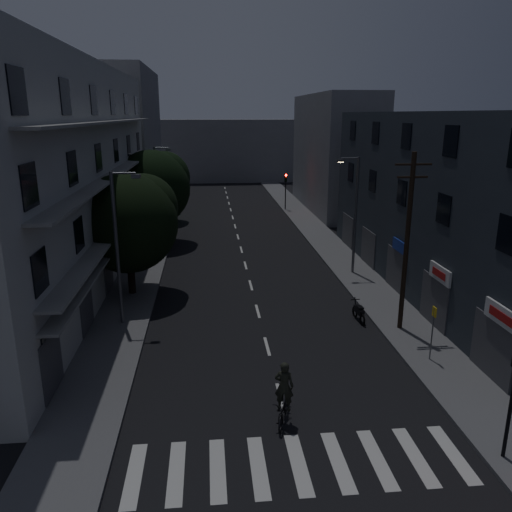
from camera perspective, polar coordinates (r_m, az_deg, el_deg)
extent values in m
plane|color=black|center=(41.92, -1.74, 0.91)|extent=(160.00, 160.00, 0.00)
cube|color=#565659|center=(42.09, -11.98, 0.73)|extent=(3.00, 90.00, 0.15)
cube|color=#565659|center=(43.04, 8.27, 1.25)|extent=(3.00, 90.00, 0.15)
cube|color=beige|center=(17.42, -13.74, -23.13)|extent=(0.50, 3.00, 0.01)
cube|color=beige|center=(17.28, -9.10, -23.20)|extent=(0.50, 3.00, 0.01)
cube|color=beige|center=(17.24, -4.41, -23.13)|extent=(0.50, 3.00, 0.01)
cube|color=beige|center=(17.30, 0.27, -22.93)|extent=(0.50, 3.00, 0.01)
cube|color=beige|center=(17.45, 4.88, -22.59)|extent=(0.50, 3.00, 0.01)
cube|color=beige|center=(17.70, 9.35, -22.14)|extent=(0.50, 3.00, 0.01)
cube|color=beige|center=(18.04, 13.65, -21.58)|extent=(0.50, 3.00, 0.01)
cube|color=beige|center=(18.46, 17.73, -20.95)|extent=(0.50, 3.00, 0.01)
cube|color=beige|center=(18.96, 21.58, -20.25)|extent=(0.50, 3.00, 0.01)
cube|color=beige|center=(20.68, 2.82, -15.74)|extent=(0.15, 2.00, 0.01)
cube|color=beige|center=(24.59, 1.27, -10.27)|extent=(0.15, 2.00, 0.01)
cube|color=beige|center=(28.67, 0.20, -6.31)|extent=(0.15, 2.00, 0.01)
cube|color=beige|center=(32.86, -0.60, -3.36)|extent=(0.15, 2.00, 0.01)
cube|color=beige|center=(37.12, -1.21, -1.07)|extent=(0.15, 2.00, 0.01)
cube|color=beige|center=(41.44, -1.69, 0.74)|extent=(0.15, 2.00, 0.01)
cube|color=beige|center=(45.78, -2.08, 2.21)|extent=(0.15, 2.00, 0.01)
cube|color=beige|center=(50.16, -2.41, 3.42)|extent=(0.15, 2.00, 0.01)
cube|color=beige|center=(54.56, -2.68, 4.44)|extent=(0.15, 2.00, 0.01)
cube|color=beige|center=(58.97, -2.91, 5.30)|extent=(0.15, 2.00, 0.01)
cube|color=beige|center=(63.39, -3.11, 6.05)|extent=(0.15, 2.00, 0.01)
cube|color=beige|center=(67.83, -3.29, 6.70)|extent=(0.15, 2.00, 0.01)
cube|color=beige|center=(72.27, -3.44, 7.27)|extent=(0.15, 2.00, 0.01)
cube|color=beige|center=(76.72, -3.58, 7.77)|extent=(0.15, 2.00, 0.01)
cube|color=#B2B2AD|center=(34.88, -21.30, 8.51)|extent=(6.00, 36.00, 14.00)
cube|color=black|center=(21.37, -22.50, -9.87)|extent=(0.06, 1.60, 1.60)
cube|color=black|center=(26.71, -18.94, -4.34)|extent=(0.06, 1.60, 1.60)
cube|color=black|center=(32.28, -16.62, -0.68)|extent=(0.06, 1.60, 1.60)
cube|color=black|center=(37.98, -14.99, 1.89)|extent=(0.06, 1.60, 1.60)
cube|color=black|center=(43.77, -13.78, 3.79)|extent=(0.06, 1.60, 1.60)
cube|color=black|center=(49.60, -12.86, 5.24)|extent=(0.06, 1.60, 1.60)
cube|color=black|center=(20.25, -23.46, -1.65)|extent=(0.06, 1.60, 1.60)
cube|color=black|center=(25.82, -19.57, 2.34)|extent=(0.06, 1.60, 1.60)
cube|color=black|center=(31.55, -17.07, 4.90)|extent=(0.06, 1.60, 1.60)
cube|color=black|center=(37.37, -15.34, 6.66)|extent=(0.06, 1.60, 1.60)
cube|color=black|center=(43.23, -14.06, 7.94)|extent=(0.06, 1.60, 1.60)
cube|color=black|center=(49.13, -13.09, 8.91)|extent=(0.06, 1.60, 1.60)
cube|color=black|center=(19.60, -24.49, 7.31)|extent=(0.06, 1.60, 1.60)
cube|color=black|center=(25.31, -20.25, 9.39)|extent=(0.06, 1.60, 1.60)
cube|color=black|center=(31.14, -17.56, 10.68)|extent=(0.06, 1.60, 1.60)
cube|color=black|center=(37.02, -15.70, 11.55)|extent=(0.06, 1.60, 1.60)
cube|color=black|center=(42.93, -14.35, 12.17)|extent=(0.06, 1.60, 1.60)
cube|color=black|center=(48.87, -13.33, 12.63)|extent=(0.06, 1.60, 1.60)
cube|color=black|center=(19.46, -25.60, 16.64)|extent=(0.06, 1.60, 1.60)
cube|color=black|center=(25.21, -20.97, 16.62)|extent=(0.06, 1.60, 1.60)
cube|color=black|center=(31.05, -18.07, 16.56)|extent=(0.06, 1.60, 1.60)
cube|color=black|center=(36.94, -16.09, 16.49)|extent=(0.06, 1.60, 1.60)
cube|color=black|center=(42.87, -14.66, 16.43)|extent=(0.06, 1.60, 1.60)
cube|color=black|center=(48.81, -13.57, 16.38)|extent=(0.06, 1.60, 1.60)
cube|color=gray|center=(34.59, -15.20, 3.93)|extent=(1.00, 32.40, 0.12)
cube|color=gray|center=(34.10, -15.59, 9.20)|extent=(1.00, 32.40, 0.12)
cube|color=gray|center=(33.90, -16.00, 14.57)|extent=(1.00, 32.40, 0.12)
cube|color=gray|center=(34.79, -15.25, 2.48)|extent=(0.80, 32.40, 0.12)
cube|color=#424247|center=(21.62, -22.31, -11.31)|extent=(0.06, 2.40, 2.40)
cube|color=#424247|center=(26.91, -18.80, -5.54)|extent=(0.06, 2.40, 2.40)
cube|color=#424247|center=(32.45, -16.52, -1.70)|extent=(0.06, 2.40, 2.40)
cube|color=#424247|center=(38.13, -14.91, 1.02)|extent=(0.06, 2.40, 2.40)
cube|color=#424247|center=(43.89, -13.72, 3.03)|extent=(0.06, 2.40, 2.40)
cube|color=#424247|center=(49.71, -12.80, 4.57)|extent=(0.06, 2.40, 2.40)
cube|color=#282F37|center=(33.30, 20.76, 5.64)|extent=(6.00, 28.00, 11.00)
cube|color=black|center=(21.85, 26.86, 2.15)|extent=(0.06, 1.40, 1.50)
cube|color=black|center=(26.54, 20.66, 5.02)|extent=(0.06, 1.40, 1.50)
cube|color=black|center=(31.50, 16.33, 6.97)|extent=(0.06, 1.40, 1.50)
cube|color=black|center=(36.61, 13.17, 8.37)|extent=(0.06, 1.40, 1.50)
cube|color=black|center=(41.82, 10.78, 9.40)|extent=(0.06, 1.40, 1.50)
cube|color=black|center=(26.18, 21.37, 12.12)|extent=(0.06, 1.40, 1.50)
cube|color=black|center=(31.19, 16.81, 12.96)|extent=(0.06, 1.40, 1.50)
cube|color=black|center=(36.35, 13.50, 13.52)|extent=(0.06, 1.40, 1.50)
cube|color=black|center=(41.59, 11.02, 13.92)|extent=(0.06, 1.40, 1.50)
cube|color=#424247|center=(23.36, 25.33, -9.59)|extent=(0.06, 3.00, 2.60)
cube|color=#424247|center=(27.80, 19.66, -4.93)|extent=(0.06, 3.00, 2.60)
cube|color=#424247|center=(32.57, 15.65, -1.56)|extent=(0.06, 3.00, 2.60)
cube|color=#424247|center=(37.53, 12.69, 0.94)|extent=(0.06, 3.00, 2.60)
cube|color=#424247|center=(42.63, 10.42, 2.85)|extent=(0.06, 3.00, 2.60)
cube|color=silver|center=(22.30, 26.34, -6.17)|extent=(0.12, 2.40, 0.80)
cube|color=#B21414|center=(22.26, 26.16, -6.19)|extent=(0.02, 1.60, 0.36)
cube|color=silver|center=(26.81, 20.30, -1.91)|extent=(0.12, 2.20, 0.80)
cube|color=#B21414|center=(26.78, 20.15, -1.92)|extent=(0.02, 1.40, 0.36)
cube|color=navy|center=(31.64, 16.08, 1.10)|extent=(0.12, 2.00, 0.70)
cube|color=slate|center=(64.14, -14.32, 12.90)|extent=(6.00, 20.00, 16.00)
cube|color=slate|center=(59.41, 8.90, 11.54)|extent=(6.00, 20.00, 13.00)
cube|color=slate|center=(85.64, -3.88, 11.97)|extent=(24.00, 8.00, 10.00)
cylinder|color=black|center=(31.45, -14.17, -0.63)|extent=(0.44, 0.44, 4.01)
sphere|color=black|center=(30.87, -14.47, 3.66)|extent=(6.02, 6.02, 6.02)
sphere|color=black|center=(31.33, -12.72, 5.35)|extent=(4.22, 4.22, 4.22)
sphere|color=black|center=(30.32, -16.10, 4.20)|extent=(3.91, 3.91, 3.91)
cylinder|color=black|center=(43.74, -11.61, 4.29)|extent=(0.44, 0.44, 4.25)
sphere|color=black|center=(43.31, -11.80, 7.59)|extent=(6.40, 6.40, 6.40)
sphere|color=black|center=(43.91, -10.49, 8.82)|extent=(4.48, 4.48, 4.48)
sphere|color=black|center=(42.71, -13.00, 8.06)|extent=(4.16, 4.16, 4.16)
cylinder|color=black|center=(52.74, -10.97, 5.83)|extent=(0.44, 0.44, 3.45)
sphere|color=black|center=(52.43, -11.09, 8.06)|extent=(5.15, 5.15, 5.15)
sphere|color=black|center=(52.92, -10.22, 8.87)|extent=(3.60, 3.60, 3.60)
sphere|color=black|center=(51.93, -11.87, 8.37)|extent=(3.35, 3.35, 3.35)
cylinder|color=black|center=(18.38, 27.00, -15.69)|extent=(0.12, 0.12, 3.20)
cylinder|color=black|center=(58.20, 3.38, 6.90)|extent=(0.12, 0.12, 3.20)
cube|color=black|center=(57.91, 3.41, 8.90)|extent=(0.28, 0.22, 0.90)
sphere|color=#FF0C05|center=(57.73, 3.44, 9.21)|extent=(0.22, 0.22, 0.22)
sphere|color=#3F330C|center=(57.76, 3.44, 8.91)|extent=(0.22, 0.22, 0.22)
sphere|color=black|center=(57.80, 3.43, 8.62)|extent=(0.22, 0.22, 0.22)
cylinder|color=black|center=(57.44, -9.16, 6.61)|extent=(0.12, 0.12, 3.20)
cube|color=black|center=(57.15, -9.25, 8.63)|extent=(0.28, 0.22, 0.90)
sphere|color=black|center=(56.96, -9.27, 8.94)|extent=(0.22, 0.22, 0.22)
sphere|color=#3F330C|center=(57.00, -9.26, 8.64)|extent=(0.22, 0.22, 0.22)
sphere|color=#0CFF26|center=(57.04, -9.24, 8.35)|extent=(0.22, 0.22, 0.22)
cylinder|color=#57585F|center=(26.53, -15.61, 0.69)|extent=(0.18, 0.18, 8.00)
cylinder|color=#57585F|center=(25.72, -14.93, 9.14)|extent=(1.20, 0.10, 0.10)
cube|color=#57585F|center=(25.65, -13.56, 8.87)|extent=(0.45, 0.25, 0.18)
cube|color=#4C4C4C|center=(25.66, -13.55, 8.65)|extent=(0.35, 0.18, 0.04)
cylinder|color=#53545A|center=(34.76, 11.30, 4.49)|extent=(0.18, 0.18, 8.00)
cylinder|color=#53545A|center=(34.05, 10.68, 10.93)|extent=(1.20, 0.10, 0.10)
cube|color=#53545A|center=(33.90, 9.67, 10.70)|extent=(0.45, 0.25, 0.18)
cube|color=#FFD88C|center=(33.91, 9.67, 10.54)|extent=(0.35, 0.18, 0.04)
cylinder|color=#5C5F64|center=(45.33, -11.29, 7.11)|extent=(0.18, 0.18, 8.00)
cylinder|color=#5C5F64|center=(44.86, -10.78, 12.07)|extent=(1.20, 0.10, 0.10)
cube|color=#5C5F64|center=(44.82, -9.99, 11.91)|extent=(0.45, 0.25, 0.18)
cube|color=#4C4C4C|center=(44.83, -9.98, 11.79)|extent=(0.35, 0.18, 0.04)
cylinder|color=black|center=(25.85, 16.84, 1.34)|extent=(0.24, 0.24, 9.00)
cube|color=black|center=(25.20, 17.56, 9.95)|extent=(1.80, 0.10, 0.10)
cube|color=black|center=(25.26, 17.44, 8.60)|extent=(1.50, 0.10, 0.10)
cylinder|color=#595B60|center=(23.88, 19.48, -8.37)|extent=(0.06, 0.06, 2.50)
cube|color=yellow|center=(23.48, 19.72, -6.03)|extent=(0.05, 0.35, 0.45)
torus|color=black|center=(27.39, 12.06, -7.15)|extent=(0.15, 0.68, 0.67)
torus|color=black|center=(28.37, 11.24, -6.28)|extent=(0.15, 0.68, 0.67)
cube|color=black|center=(27.76, 11.68, -6.13)|extent=(0.31, 1.06, 0.33)
cube|color=black|center=(27.55, 11.81, -5.76)|extent=(0.31, 0.45, 0.09)
cylinder|color=black|center=(28.17, 11.32, -5.51)|extent=(0.08, 0.42, 0.80)
cube|color=black|center=(28.15, 11.28, -4.90)|extent=(0.52, 0.07, 0.04)
imported|color=black|center=(19.01, 3.18, -17.11)|extent=(1.20, 2.01, 1.00)
imported|color=black|center=(18.51, 3.23, -14.63)|extent=(0.80, 0.64, 1.91)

